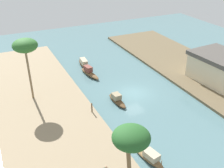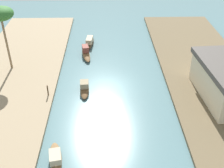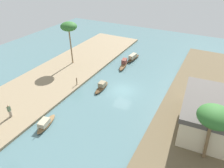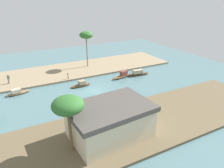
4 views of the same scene
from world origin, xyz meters
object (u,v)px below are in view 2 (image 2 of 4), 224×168
(sampan_foreground, at_px, (55,158))
(sampan_with_red_awning, at_px, (85,88))
(mooring_post, at_px, (48,90))
(palm_tree_left_near, at_px, (1,14))
(sampan_near_left_bank, at_px, (86,53))
(sampan_downstream_large, at_px, (90,42))

(sampan_foreground, height_order, sampan_with_red_awning, sampan_with_red_awning)
(sampan_with_red_awning, distance_m, mooring_post, 3.93)
(sampan_with_red_awning, xyz_separation_m, palm_tree_left_near, (-4.81, -9.09, 6.61))
(sampan_foreground, distance_m, mooring_post, 9.13)
(sampan_near_left_bank, relative_size, mooring_post, 4.03)
(sampan_downstream_large, bearing_deg, sampan_near_left_bank, -0.80)
(sampan_foreground, bearing_deg, sampan_near_left_bank, 164.33)
(mooring_post, bearing_deg, sampan_near_left_bank, 160.50)
(sampan_with_red_awning, distance_m, palm_tree_left_near, 12.23)
(sampan_with_red_awning, relative_size, mooring_post, 3.31)
(sampan_near_left_bank, bearing_deg, palm_tree_left_near, -77.29)
(palm_tree_left_near, bearing_deg, sampan_downstream_large, 127.92)
(sampan_with_red_awning, height_order, sampan_near_left_bank, sampan_near_left_bank)
(sampan_with_red_awning, xyz_separation_m, sampan_near_left_bank, (-8.49, -0.29, 0.06))
(sampan_near_left_bank, height_order, palm_tree_left_near, palm_tree_left_near)
(mooring_post, bearing_deg, sampan_foreground, 12.51)
(sampan_foreground, height_order, palm_tree_left_near, palm_tree_left_near)
(sampan_foreground, height_order, sampan_downstream_large, sampan_downstream_large)
(mooring_post, relative_size, palm_tree_left_near, 0.15)
(sampan_downstream_large, distance_m, mooring_post, 13.69)
(mooring_post, distance_m, palm_tree_left_near, 10.09)
(sampan_downstream_large, bearing_deg, mooring_post, -10.75)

